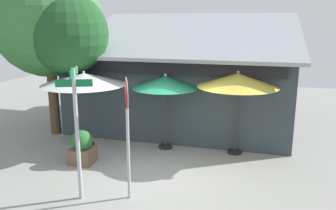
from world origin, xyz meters
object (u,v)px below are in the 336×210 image
(patio_umbrella_mustard_right, at_px, (238,80))
(shade_tree, at_px, (53,25))
(stop_sign, at_px, (127,116))
(patio_umbrella_ivory_left, at_px, (84,79))
(sidewalk_planter, at_px, (82,147))
(street_sign_post, at_px, (76,122))
(patio_umbrella_forest_green_center, at_px, (165,83))

(patio_umbrella_mustard_right, relative_size, shade_tree, 0.44)
(stop_sign, distance_m, patio_umbrella_ivory_left, 3.82)
(stop_sign, relative_size, patio_umbrella_ivory_left, 1.05)
(shade_tree, bearing_deg, sidewalk_planter, -46.22)
(patio_umbrella_ivory_left, distance_m, sidewalk_planter, 2.22)
(patio_umbrella_ivory_left, height_order, patio_umbrella_mustard_right, patio_umbrella_mustard_right)
(stop_sign, height_order, patio_umbrella_mustard_right, stop_sign)
(street_sign_post, distance_m, shade_tree, 5.37)
(sidewalk_planter, bearing_deg, street_sign_post, -62.62)
(patio_umbrella_forest_green_center, height_order, patio_umbrella_mustard_right, patio_umbrella_mustard_right)
(stop_sign, distance_m, patio_umbrella_mustard_right, 4.06)
(stop_sign, bearing_deg, patio_umbrella_ivory_left, 132.13)
(patio_umbrella_forest_green_center, relative_size, shade_tree, 0.41)
(patio_umbrella_forest_green_center, bearing_deg, sidewalk_planter, -137.65)
(street_sign_post, bearing_deg, patio_umbrella_forest_green_center, 74.62)
(patio_umbrella_mustard_right, distance_m, sidewalk_planter, 4.90)
(stop_sign, bearing_deg, shade_tree, 137.94)
(stop_sign, height_order, patio_umbrella_ivory_left, stop_sign)
(stop_sign, relative_size, sidewalk_planter, 2.90)
(street_sign_post, xyz_separation_m, patio_umbrella_mustard_right, (3.18, 3.77, 0.44))
(patio_umbrella_forest_green_center, height_order, sidewalk_planter, patio_umbrella_forest_green_center)
(street_sign_post, relative_size, shade_tree, 0.52)
(street_sign_post, height_order, stop_sign, street_sign_post)
(patio_umbrella_mustard_right, bearing_deg, shade_tree, 178.03)
(patio_umbrella_ivory_left, distance_m, patio_umbrella_forest_green_center, 2.55)
(patio_umbrella_ivory_left, relative_size, shade_tree, 0.46)
(patio_umbrella_forest_green_center, distance_m, patio_umbrella_mustard_right, 2.18)
(street_sign_post, height_order, patio_umbrella_ivory_left, street_sign_post)
(sidewalk_planter, bearing_deg, shade_tree, 133.78)
(street_sign_post, xyz_separation_m, shade_tree, (-3.00, 3.98, 2.01))
(shade_tree, relative_size, sidewalk_planter, 5.97)
(patio_umbrella_ivory_left, relative_size, patio_umbrella_mustard_right, 1.04)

